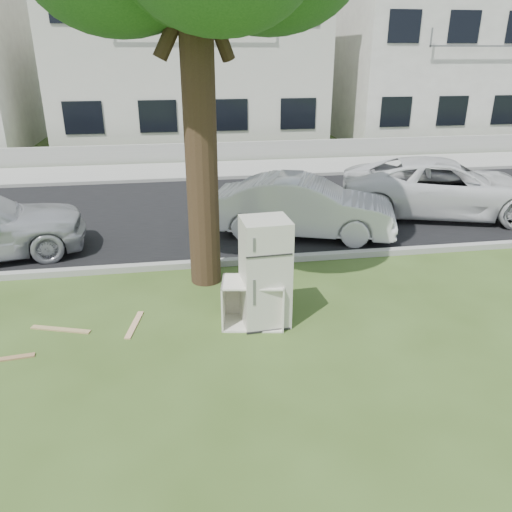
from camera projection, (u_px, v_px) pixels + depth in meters
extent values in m
plane|color=#344A1A|center=(241.00, 328.00, 7.54)|extent=(120.00, 120.00, 0.00)
cube|color=black|center=(210.00, 212.00, 13.02)|extent=(120.00, 7.00, 0.01)
cube|color=gray|center=(224.00, 265.00, 9.78)|extent=(120.00, 0.18, 0.12)
cube|color=gray|center=(202.00, 180.00, 16.26)|extent=(120.00, 0.18, 0.12)
cube|color=gray|center=(200.00, 170.00, 17.59)|extent=(120.00, 2.80, 0.01)
cube|color=gray|center=(197.00, 152.00, 18.92)|extent=(120.00, 0.15, 0.70)
cylinder|color=black|center=(200.00, 136.00, 8.14)|extent=(0.54, 0.54, 5.20)
cube|color=#B5B6A6|center=(188.00, 59.00, 22.16)|extent=(11.00, 8.00, 7.20)
cube|color=silver|center=(438.00, 65.00, 24.06)|extent=(10.00, 8.00, 6.60)
cube|color=silver|center=(265.00, 273.00, 7.41)|extent=(0.72, 0.67, 1.66)
cube|color=beige|center=(253.00, 303.00, 7.54)|extent=(1.01, 0.72, 0.72)
cube|color=#A68856|center=(61.00, 329.00, 7.48)|extent=(0.92, 0.39, 0.02)
cube|color=tan|center=(134.00, 325.00, 7.61)|extent=(0.25, 0.81, 0.02)
imported|color=silver|center=(304.00, 207.00, 11.16)|extent=(4.28, 2.65, 1.33)
imported|color=silver|center=(444.00, 187.00, 12.60)|extent=(5.53, 3.70, 1.41)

